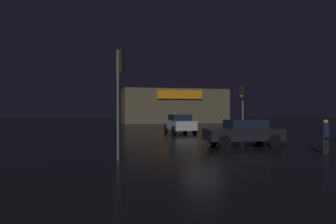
{
  "coord_description": "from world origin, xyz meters",
  "views": [
    {
      "loc": [
        -6.31,
        -16.74,
        2.03
      ],
      "look_at": [
        -0.72,
        6.67,
        1.84
      ],
      "focal_mm": 30.31,
      "sensor_mm": 36.0,
      "label": 1
    }
  ],
  "objects_px": {
    "store_building": "(173,106)",
    "car_far": "(180,123)",
    "car_near": "(243,132)",
    "pedestrian": "(326,134)",
    "traffic_signal_opposite": "(242,101)",
    "traffic_signal_main": "(120,76)"
  },
  "relations": [
    {
      "from": "store_building",
      "to": "car_near",
      "type": "relative_size",
      "value": 3.69
    },
    {
      "from": "car_far",
      "to": "store_building",
      "type": "bearing_deg",
      "value": 76.94
    },
    {
      "from": "pedestrian",
      "to": "store_building",
      "type": "bearing_deg",
      "value": 87.51
    },
    {
      "from": "car_near",
      "to": "pedestrian",
      "type": "bearing_deg",
      "value": -59.11
    },
    {
      "from": "store_building",
      "to": "car_near",
      "type": "height_order",
      "value": "store_building"
    },
    {
      "from": "traffic_signal_main",
      "to": "car_far",
      "type": "distance_m",
      "value": 13.65
    },
    {
      "from": "traffic_signal_main",
      "to": "pedestrian",
      "type": "distance_m",
      "value": 9.5
    },
    {
      "from": "car_far",
      "to": "pedestrian",
      "type": "distance_m",
      "value": 13.23
    },
    {
      "from": "traffic_signal_main",
      "to": "traffic_signal_opposite",
      "type": "xyz_separation_m",
      "value": [
        10.95,
        10.33,
        -0.64
      ]
    },
    {
      "from": "traffic_signal_opposite",
      "to": "car_far",
      "type": "height_order",
      "value": "traffic_signal_opposite"
    },
    {
      "from": "car_far",
      "to": "pedestrian",
      "type": "relative_size",
      "value": 2.69
    },
    {
      "from": "traffic_signal_main",
      "to": "pedestrian",
      "type": "bearing_deg",
      "value": -4.96
    },
    {
      "from": "store_building",
      "to": "traffic_signal_main",
      "type": "height_order",
      "value": "store_building"
    },
    {
      "from": "store_building",
      "to": "car_far",
      "type": "relative_size",
      "value": 3.73
    },
    {
      "from": "traffic_signal_opposite",
      "to": "pedestrian",
      "type": "relative_size",
      "value": 2.48
    },
    {
      "from": "store_building",
      "to": "traffic_signal_opposite",
      "type": "bearing_deg",
      "value": -89.0
    },
    {
      "from": "car_near",
      "to": "pedestrian",
      "type": "relative_size",
      "value": 2.72
    },
    {
      "from": "car_near",
      "to": "car_far",
      "type": "bearing_deg",
      "value": 96.7
    },
    {
      "from": "traffic_signal_main",
      "to": "car_far",
      "type": "relative_size",
      "value": 1.03
    },
    {
      "from": "car_far",
      "to": "pedestrian",
      "type": "xyz_separation_m",
      "value": [
        3.23,
        -12.83,
        0.08
      ]
    },
    {
      "from": "car_near",
      "to": "car_far",
      "type": "xyz_separation_m",
      "value": [
        -1.08,
        9.23,
        0.06
      ]
    },
    {
      "from": "car_near",
      "to": "traffic_signal_opposite",
      "type": "bearing_deg",
      "value": 62.28
    }
  ]
}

